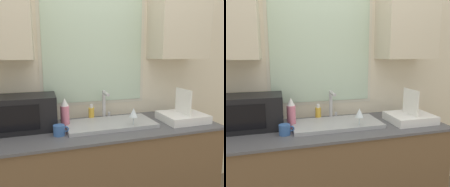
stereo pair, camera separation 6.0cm
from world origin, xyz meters
TOP-DOWN VIEW (x-y plane):
  - countertop at (0.00, 0.32)m, footprint 1.95×0.66m
  - wall_back at (0.00, 0.62)m, footprint 6.00×0.38m
  - sink_basin at (0.06, 0.32)m, footprint 0.73×0.36m
  - faucet at (0.06, 0.51)m, footprint 0.08×0.16m
  - microwave at (-0.63, 0.45)m, footprint 0.51×0.33m
  - dish_rack at (0.71, 0.25)m, footprint 0.38×0.32m
  - spray_bottle at (-0.31, 0.39)m, footprint 0.07×0.07m
  - soap_bottle at (-0.06, 0.52)m, footprint 0.05×0.05m
  - mug_near_sink at (-0.37, 0.22)m, footprint 0.11×0.08m
  - wine_glass at (0.21, 0.19)m, footprint 0.07×0.07m

SIDE VIEW (x-z plane):
  - countertop at x=0.00m, z-range 0.00..0.89m
  - sink_basin at x=0.06m, z-range 0.89..0.92m
  - mug_near_sink at x=-0.37m, z-range 0.89..0.97m
  - dish_rack at x=0.71m, z-range 0.79..1.08m
  - soap_bottle at x=-0.06m, z-range 0.88..1.03m
  - spray_bottle at x=-0.31m, z-range 0.88..1.13m
  - wine_glass at x=0.21m, z-range 0.93..1.10m
  - microwave at x=-0.63m, z-range 0.89..1.16m
  - faucet at x=0.06m, z-range 0.91..1.17m
  - wall_back at x=0.00m, z-range 0.11..2.71m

